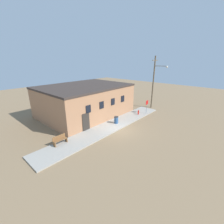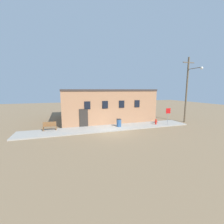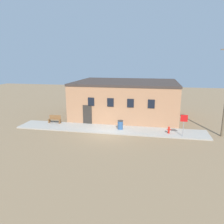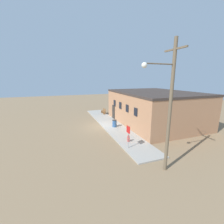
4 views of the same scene
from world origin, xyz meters
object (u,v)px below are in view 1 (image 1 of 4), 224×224
(bench, at_px, (60,140))
(trash_bin, at_px, (116,120))
(stop_sign, at_px, (147,104))
(utility_pole, at_px, (154,81))
(fire_hydrant, at_px, (138,112))

(bench, relative_size, trash_bin, 1.48)
(trash_bin, bearing_deg, stop_sign, -9.69)
(stop_sign, xyz_separation_m, utility_pole, (3.65, 0.92, 3.13))
(bench, height_order, trash_bin, trash_bin)
(fire_hydrant, xyz_separation_m, trash_bin, (-4.78, 0.37, 0.11))
(bench, height_order, utility_pole, utility_pole)
(fire_hydrant, relative_size, stop_sign, 0.34)
(stop_sign, bearing_deg, fire_hydrant, 152.09)
(stop_sign, relative_size, utility_pole, 0.24)
(bench, bearing_deg, fire_hydrant, -5.70)
(fire_hydrant, bearing_deg, stop_sign, -27.91)
(utility_pole, bearing_deg, trash_bin, 179.37)
(fire_hydrant, xyz_separation_m, bench, (-12.35, 1.23, 0.08))
(fire_hydrant, height_order, utility_pole, utility_pole)
(bench, distance_m, trash_bin, 7.62)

